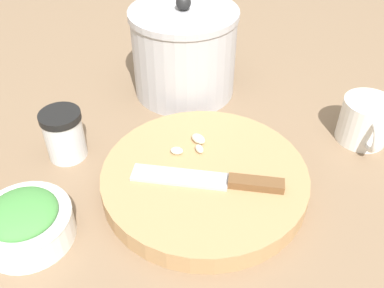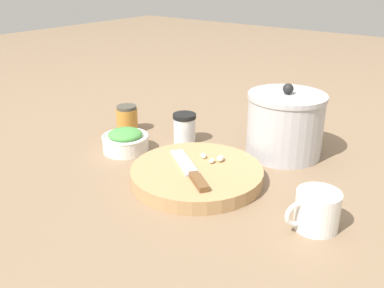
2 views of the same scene
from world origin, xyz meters
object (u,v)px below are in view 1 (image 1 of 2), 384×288
(herb_bowl, at_px, (25,222))
(cutting_board, at_px, (205,179))
(stock_pot, at_px, (184,52))
(garlic_cloves, at_px, (193,144))
(coffee_mug, at_px, (365,121))
(chef_knife, at_px, (216,180))
(spice_jar, at_px, (64,134))

(herb_bowl, bearing_deg, cutting_board, -4.27)
(cutting_board, bearing_deg, stock_pot, 71.22)
(garlic_cloves, relative_size, herb_bowl, 0.52)
(coffee_mug, xyz_separation_m, stock_pot, (-0.21, 0.28, 0.05))
(garlic_cloves, bearing_deg, herb_bowl, -171.78)
(cutting_board, xyz_separation_m, coffee_mug, (0.31, -0.01, 0.02))
(chef_knife, bearing_deg, stock_pot, 18.40)
(chef_knife, distance_m, garlic_cloves, 0.09)
(stock_pot, bearing_deg, spice_jar, -159.43)
(cutting_board, bearing_deg, coffee_mug, -2.75)
(spice_jar, bearing_deg, herb_bowl, -120.82)
(cutting_board, distance_m, coffee_mug, 0.31)
(garlic_cloves, relative_size, stock_pot, 0.33)
(chef_knife, distance_m, stock_pot, 0.31)
(chef_knife, distance_m, spice_jar, 0.27)
(cutting_board, relative_size, stock_pot, 1.54)
(chef_knife, xyz_separation_m, coffee_mug, (0.30, 0.01, 0.00))
(garlic_cloves, height_order, herb_bowl, herb_bowl)
(chef_knife, xyz_separation_m, spice_jar, (-0.18, 0.20, 0.01))
(coffee_mug, bearing_deg, herb_bowl, 176.54)
(garlic_cloves, xyz_separation_m, spice_jar, (-0.18, 0.11, 0.00))
(garlic_cloves, height_order, stock_pot, stock_pot)
(cutting_board, distance_m, stock_pot, 0.29)
(herb_bowl, xyz_separation_m, stock_pot, (0.36, 0.25, 0.06))
(garlic_cloves, relative_size, spice_jar, 0.78)
(herb_bowl, relative_size, spice_jar, 1.49)
(coffee_mug, bearing_deg, cutting_board, 177.25)
(spice_jar, bearing_deg, stock_pot, 20.57)
(garlic_cloves, height_order, coffee_mug, coffee_mug)
(herb_bowl, height_order, stock_pot, stock_pot)
(cutting_board, relative_size, spice_jar, 3.66)
(garlic_cloves, distance_m, stock_pot, 0.23)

